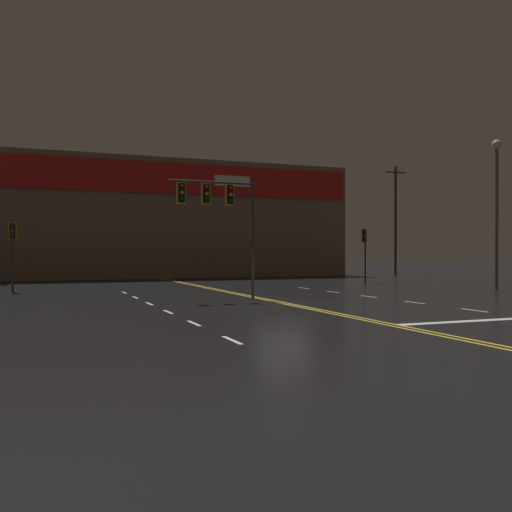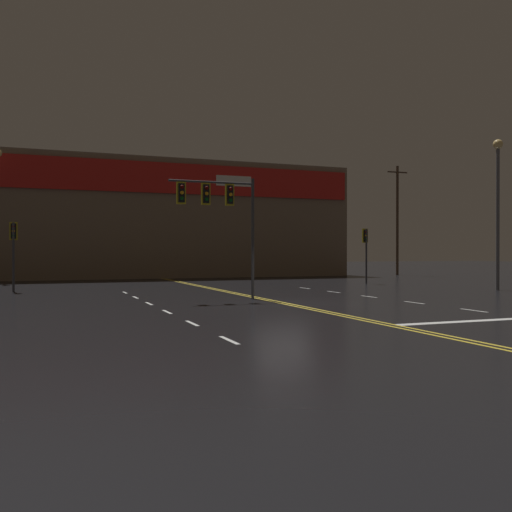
{
  "view_description": "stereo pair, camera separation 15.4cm",
  "coord_description": "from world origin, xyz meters",
  "views": [
    {
      "loc": [
        -9.93,
        -22.24,
        2.15
      ],
      "look_at": [
        0.0,
        3.24,
        2.0
      ],
      "focal_mm": 40.0,
      "sensor_mm": 36.0,
      "label": 1
    },
    {
      "loc": [
        -9.78,
        -22.29,
        2.15
      ],
      "look_at": [
        0.0,
        3.24,
        2.0
      ],
      "focal_mm": 40.0,
      "sensor_mm": 36.0,
      "label": 2
    }
  ],
  "objects": [
    {
      "name": "traffic_signal_median",
      "position": [
        -2.16,
        2.48,
        4.39
      ],
      "size": [
        4.04,
        0.36,
        5.6
      ],
      "color": "#38383D",
      "rests_on": "ground"
    },
    {
      "name": "building_backdrop",
      "position": [
        0.0,
        29.75,
        5.1
      ],
      "size": [
        34.89,
        10.23,
        10.18
      ],
      "color": "#7A6651",
      "rests_on": "ground"
    },
    {
      "name": "ground_plane",
      "position": [
        0.0,
        0.0,
        0.0
      ],
      "size": [
        200.0,
        200.0,
        0.0
      ],
      "primitive_type": "plane",
      "color": "black"
    },
    {
      "name": "road_markings",
      "position": [
        1.09,
        -1.61,
        0.0
      ],
      "size": [
        16.03,
        60.0,
        0.01
      ],
      "color": "gold",
      "rests_on": "ground"
    },
    {
      "name": "traffic_signal_corner_northeast",
      "position": [
        11.6,
        12.1,
        2.83
      ],
      "size": [
        0.42,
        0.36,
        3.85
      ],
      "color": "#38383D",
      "rests_on": "ground"
    },
    {
      "name": "utility_pole_row",
      "position": [
        -1.09,
        24.49,
        5.86
      ],
      "size": [
        47.47,
        0.26,
        11.97
      ],
      "color": "#4C3828",
      "rests_on": "ground"
    },
    {
      "name": "streetlight_far_right",
      "position": [
        14.9,
        3.28,
        5.6
      ],
      "size": [
        0.56,
        0.56,
        8.67
      ],
      "color": "#59595E",
      "rests_on": "ground"
    },
    {
      "name": "traffic_signal_corner_northwest",
      "position": [
        -11.04,
        11.74,
        2.83
      ],
      "size": [
        0.42,
        0.36,
        3.85
      ],
      "color": "#38383D",
      "rests_on": "ground"
    }
  ]
}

